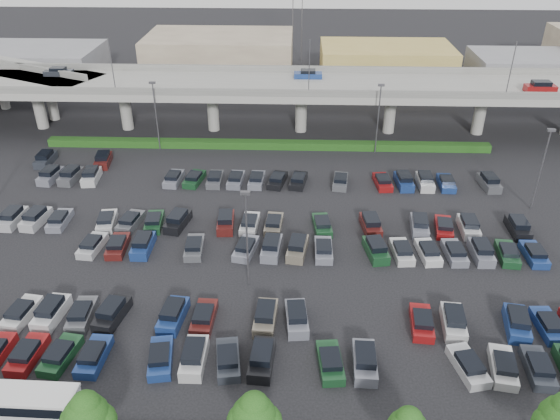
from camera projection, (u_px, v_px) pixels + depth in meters
name	position (u px, v px, depth m)	size (l,w,h in m)	color
ground	(255.00, 239.00, 60.31)	(280.00, 280.00, 0.00)	black
overpass	(268.00, 88.00, 84.46)	(150.00, 13.00, 15.80)	gray
hedge	(267.00, 145.00, 81.63)	(66.00, 1.60, 1.10)	#183D12
tree_row	(234.00, 417.00, 35.61)	(65.07, 3.66, 5.94)	#332316
shuttle_bus	(31.00, 403.00, 39.49)	(6.86, 2.48, 2.19)	silver
parked_cars	(251.00, 252.00, 57.14)	(63.05, 41.64, 1.67)	navy
light_poles	(217.00, 180.00, 59.03)	(66.90, 48.38, 10.30)	#4E4E53
distant_buildings	(337.00, 59.00, 111.44)	(138.00, 24.00, 9.00)	gray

